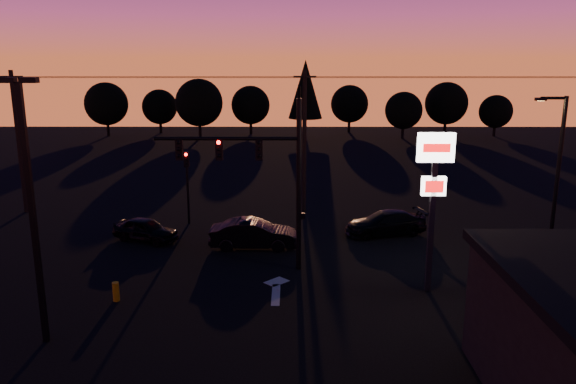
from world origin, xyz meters
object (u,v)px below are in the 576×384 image
streetlight (556,171)px  car_left (146,230)px  car_right (385,223)px  pylon_sign (434,179)px  secondary_signal (187,177)px  parking_lot_light (31,196)px  bollard (116,292)px  car_mid (254,234)px  traffic_signal_mast (264,166)px

streetlight → car_left: streetlight is taller
car_left → car_right: size_ratio=0.80×
pylon_sign → secondary_signal: bearing=140.2°
parking_lot_light → car_left: (0.73, 11.17, -4.64)m
streetlight → car_right: (-7.43, 3.83, -3.75)m
streetlight → bollard: size_ratio=9.88×
streetlight → car_mid: size_ratio=1.75×
traffic_signal_mast → car_left: (-6.67, 4.18, -4.31)m
bollard → car_mid: size_ratio=0.18×
traffic_signal_mast → secondary_signal: 9.19m
streetlight → traffic_signal_mast: bearing=-173.9°
pylon_sign → streetlight: size_ratio=0.85×
secondary_signal → streetlight: (18.91, -5.99, 1.56)m
traffic_signal_mast → pylon_sign: traffic_signal_mast is taller
bollard → pylon_sign: bearing=4.9°
bollard → car_left: size_ratio=0.22×
pylon_sign → streetlight: bearing=30.1°
traffic_signal_mast → secondary_signal: bearing=123.2°
secondary_signal → pylon_sign: (12.00, -9.99, 2.05)m
traffic_signal_mast → parking_lot_light: 10.19m
car_right → traffic_signal_mast: bearing=-64.6°
bollard → car_left: (-0.73, 7.80, 0.23)m
traffic_signal_mast → car_right: size_ratio=1.86×
car_mid → bollard: bearing=142.5°
parking_lot_light → bollard: 6.10m
parking_lot_light → bollard: (1.46, 3.37, -4.87)m
parking_lot_light → streetlight: bearing=21.7°
streetlight → bollard: (-19.95, -5.13, -4.02)m
bollard → streetlight: bearing=14.4°
secondary_signal → parking_lot_light: bearing=-99.8°
car_mid → pylon_sign: bearing=-124.7°
traffic_signal_mast → parking_lot_light: bearing=-136.6°
traffic_signal_mast → bollard: bearing=-148.7°
parking_lot_light → car_right: bearing=41.4°
car_left → car_mid: bearing=-76.7°
secondary_signal → streetlight: size_ratio=0.54×
traffic_signal_mast → streetlight: 14.10m
car_right → car_left: bearing=-98.7°
secondary_signal → car_left: secondary_signal is taller
secondary_signal → car_left: size_ratio=1.18×
pylon_sign → car_mid: 10.44m
streetlight → car_right: 9.16m
pylon_sign → car_right: pylon_sign is taller
car_mid → secondary_signal: bearing=44.0°
secondary_signal → car_right: size_ratio=0.94×
traffic_signal_mast → car_mid: traffic_signal_mast is taller
streetlight → car_mid: streetlight is taller
streetlight → bollard: bearing=-165.6°
parking_lot_light → pylon_sign: size_ratio=1.34×
pylon_sign → traffic_signal_mast: bearing=160.6°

